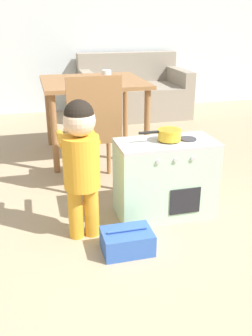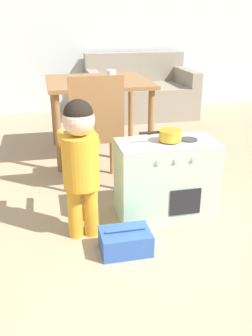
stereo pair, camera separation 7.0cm
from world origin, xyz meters
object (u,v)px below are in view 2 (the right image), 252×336
(toy_basket, at_px, (125,241))
(dining_chair_near, at_px, (95,130))
(cup_on_table, at_px, (111,75))
(child_figure, at_px, (80,155))
(play_kitchen, at_px, (166,179))
(couch, at_px, (139,93))
(toy_pot, at_px, (170,134))
(dining_table, at_px, (98,90))

(toy_basket, distance_m, dining_chair_near, 1.02)
(cup_on_table, bearing_deg, child_figure, -107.36)
(toy_basket, bearing_deg, play_kitchen, 46.00)
(play_kitchen, relative_size, child_figure, 0.76)
(toy_basket, height_order, couch, couch)
(play_kitchen, height_order, toy_basket, play_kitchen)
(toy_basket, bearing_deg, couch, 74.06)
(play_kitchen, xyz_separation_m, toy_pot, (0.01, 0.00, 0.32))
(couch, bearing_deg, toy_pot, -100.68)
(dining_table, xyz_separation_m, couch, (0.79, 1.46, -0.34))
(child_figure, bearing_deg, dining_chair_near, 74.70)
(couch, xyz_separation_m, cup_on_table, (-0.66, -1.45, 0.48))
(play_kitchen, bearing_deg, dining_table, 100.50)
(child_figure, xyz_separation_m, dining_chair_near, (0.19, 0.70, -0.06))
(dining_table, distance_m, couch, 1.70)
(couch, bearing_deg, play_kitchen, -100.93)
(toy_basket, xyz_separation_m, couch, (0.91, 3.20, 0.23))
(child_figure, bearing_deg, couch, 69.05)
(cup_on_table, bearing_deg, couch, 65.49)
(toy_basket, height_order, dining_chair_near, dining_chair_near)
(dining_table, height_order, dining_chair_near, dining_chair_near)
(play_kitchen, height_order, child_figure, child_figure)
(dining_table, bearing_deg, toy_basket, -93.93)
(toy_basket, bearing_deg, dining_chair_near, 91.76)
(dining_chair_near, xyz_separation_m, cup_on_table, (0.28, 0.81, 0.30))
(toy_basket, relative_size, dining_table, 0.31)
(dining_chair_near, bearing_deg, cup_on_table, 70.92)
(play_kitchen, bearing_deg, toy_basket, -134.00)
(dining_table, relative_size, cup_on_table, 10.47)
(toy_pot, bearing_deg, toy_basket, -134.97)
(dining_chair_near, bearing_deg, toy_pot, -53.32)
(dining_table, relative_size, dining_chair_near, 1.05)
(play_kitchen, relative_size, dining_chair_near, 0.73)
(toy_pot, distance_m, child_figure, 0.62)
(toy_basket, bearing_deg, dining_table, 86.07)
(toy_basket, relative_size, cup_on_table, 3.23)
(child_figure, height_order, couch, child_figure)
(toy_basket, distance_m, cup_on_table, 1.90)
(toy_pot, xyz_separation_m, dining_chair_near, (-0.41, 0.55, -0.10))
(dining_chair_near, xyz_separation_m, couch, (0.94, 2.26, -0.19))
(play_kitchen, xyz_separation_m, child_figure, (-0.59, -0.14, 0.27))
(cup_on_table, bearing_deg, dining_table, -173.07)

